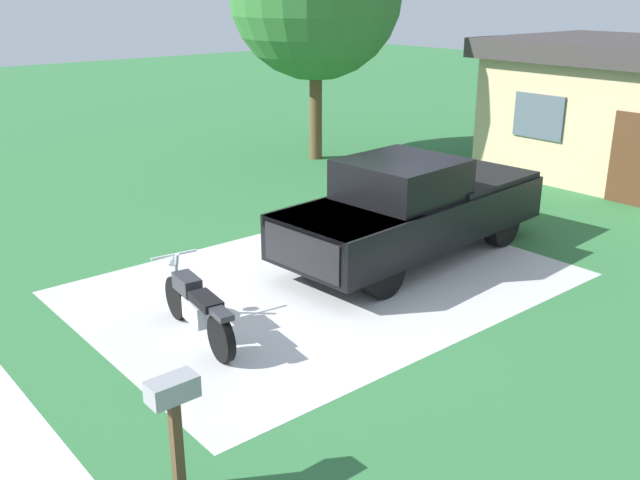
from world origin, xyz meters
TOP-DOWN VIEW (x-y plane):
  - ground_plane at (0.00, 0.00)m, footprint 80.00×80.00m
  - driveway_pad at (0.00, 0.00)m, footprint 5.62×7.91m
  - motorcycle at (0.32, -2.67)m, footprint 2.21×0.70m
  - pickup_truck at (0.03, 2.13)m, footprint 2.41×5.75m
  - mailbox at (3.04, -4.50)m, footprint 0.26×0.48m

SIDE VIEW (x-z plane):
  - ground_plane at x=0.00m, z-range 0.00..0.00m
  - driveway_pad at x=0.00m, z-range 0.00..0.01m
  - motorcycle at x=0.32m, z-range -0.07..1.02m
  - pickup_truck at x=0.03m, z-range 0.00..1.90m
  - mailbox at x=3.04m, z-range 0.35..1.61m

